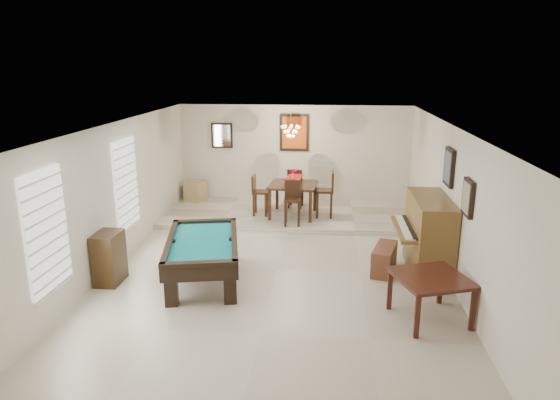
% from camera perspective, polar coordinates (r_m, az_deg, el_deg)
% --- Properties ---
extents(ground_plane, '(6.00, 9.00, 0.02)m').
position_cam_1_polar(ground_plane, '(9.17, -0.36, -8.00)').
color(ground_plane, beige).
extents(wall_back, '(6.00, 0.04, 2.60)m').
position_cam_1_polar(wall_back, '(13.11, 1.64, 5.13)').
color(wall_back, silver).
rests_on(wall_back, ground_plane).
extents(wall_front, '(6.00, 0.04, 2.60)m').
position_cam_1_polar(wall_front, '(4.60, -6.30, -15.13)').
color(wall_front, silver).
rests_on(wall_front, ground_plane).
extents(wall_left, '(0.04, 9.00, 2.60)m').
position_cam_1_polar(wall_left, '(9.51, -18.67, 0.38)').
color(wall_left, silver).
rests_on(wall_left, ground_plane).
extents(wall_right, '(0.04, 9.00, 2.60)m').
position_cam_1_polar(wall_right, '(8.95, 19.10, -0.57)').
color(wall_right, silver).
rests_on(wall_right, ground_plane).
extents(ceiling, '(6.00, 9.00, 0.04)m').
position_cam_1_polar(ceiling, '(8.48, -0.39, 8.41)').
color(ceiling, white).
rests_on(ceiling, wall_back).
extents(dining_step, '(6.00, 2.50, 0.12)m').
position_cam_1_polar(dining_step, '(12.19, 1.19, -1.66)').
color(dining_step, beige).
rests_on(dining_step, ground_plane).
extents(window_left_front, '(0.06, 1.00, 1.70)m').
position_cam_1_polar(window_left_front, '(7.60, -25.14, -3.19)').
color(window_left_front, white).
rests_on(window_left_front, wall_left).
extents(window_left_rear, '(0.06, 1.00, 1.70)m').
position_cam_1_polar(window_left_rear, '(10.01, -17.19, 1.81)').
color(window_left_rear, white).
rests_on(window_left_rear, wall_left).
extents(pool_table, '(1.58, 2.36, 0.72)m').
position_cam_1_polar(pool_table, '(8.69, -8.78, -6.90)').
color(pool_table, black).
rests_on(pool_table, ground_plane).
extents(square_table, '(1.24, 1.24, 0.68)m').
position_cam_1_polar(square_table, '(7.69, 16.74, -10.66)').
color(square_table, black).
rests_on(square_table, ground_plane).
extents(upright_piano, '(0.93, 1.66, 1.38)m').
position_cam_1_polar(upright_piano, '(9.15, 15.63, -3.95)').
color(upright_piano, brown).
rests_on(upright_piano, ground_plane).
extents(piano_bench, '(0.55, 0.91, 0.48)m').
position_cam_1_polar(piano_bench, '(9.19, 11.83, -6.63)').
color(piano_bench, brown).
rests_on(piano_bench, ground_plane).
extents(apothecary_chest, '(0.39, 0.59, 0.88)m').
position_cam_1_polar(apothecary_chest, '(8.98, -18.96, -6.27)').
color(apothecary_chest, black).
rests_on(apothecary_chest, ground_plane).
extents(dining_table, '(1.16, 1.16, 0.89)m').
position_cam_1_polar(dining_table, '(11.80, 1.50, 0.32)').
color(dining_table, black).
rests_on(dining_table, dining_step).
extents(flower_vase, '(0.17, 0.17, 0.25)m').
position_cam_1_polar(flower_vase, '(11.66, 1.51, 3.03)').
color(flower_vase, '#AA0E1A').
rests_on(flower_vase, dining_table).
extents(dining_chair_south, '(0.38, 0.38, 0.99)m').
position_cam_1_polar(dining_chair_south, '(11.09, 1.43, -0.39)').
color(dining_chair_south, black).
rests_on(dining_chair_south, dining_step).
extents(dining_chair_north, '(0.41, 0.41, 1.00)m').
position_cam_1_polar(dining_chair_north, '(12.47, 1.81, 1.40)').
color(dining_chair_north, black).
rests_on(dining_chair_north, dining_step).
extents(dining_chair_west, '(0.37, 0.37, 0.96)m').
position_cam_1_polar(dining_chair_west, '(11.85, -2.23, 0.56)').
color(dining_chair_west, black).
rests_on(dining_chair_west, dining_step).
extents(dining_chair_east, '(0.40, 0.40, 1.09)m').
position_cam_1_polar(dining_chair_east, '(11.72, 5.11, 0.66)').
color(dining_chair_east, black).
rests_on(dining_chair_east, dining_step).
extents(corner_bench, '(0.54, 0.62, 0.49)m').
position_cam_1_polar(corner_bench, '(13.37, -9.63, 1.03)').
color(corner_bench, tan).
rests_on(corner_bench, dining_step).
extents(chandelier, '(0.44, 0.44, 0.60)m').
position_cam_1_polar(chandelier, '(11.69, 1.23, 8.35)').
color(chandelier, '#FFE5B2').
rests_on(chandelier, ceiling).
extents(back_painting, '(0.75, 0.06, 0.95)m').
position_cam_1_polar(back_painting, '(12.98, 1.64, 7.71)').
color(back_painting, '#D84C14').
rests_on(back_painting, wall_back).
extents(back_mirror, '(0.55, 0.06, 0.65)m').
position_cam_1_polar(back_mirror, '(13.25, -6.65, 7.34)').
color(back_mirror, white).
rests_on(back_mirror, wall_back).
extents(right_picture_upper, '(0.06, 0.55, 0.65)m').
position_cam_1_polar(right_picture_upper, '(9.09, 18.76, 3.59)').
color(right_picture_upper, slate).
rests_on(right_picture_upper, wall_right).
extents(right_picture_lower, '(0.06, 0.45, 0.55)m').
position_cam_1_polar(right_picture_lower, '(7.90, 20.70, 0.24)').
color(right_picture_lower, gray).
rests_on(right_picture_lower, wall_right).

